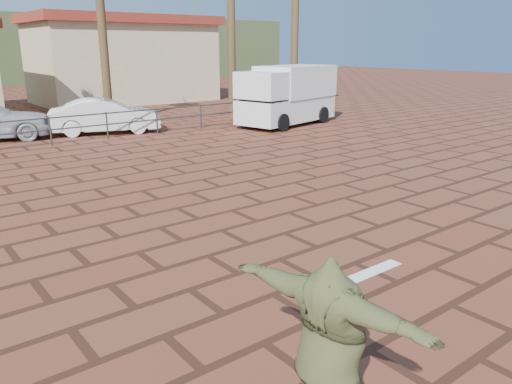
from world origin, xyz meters
The scene contains 8 objects.
ground centered at (0.00, 0.00, 0.00)m, with size 120.00×120.00×0.00m, color brown.
paint_stripe centered at (0.70, -1.20, 0.00)m, with size 1.40×0.22×0.01m, color white.
guardrail centered at (0.00, 12.00, 0.68)m, with size 24.06×0.06×1.00m.
building_east centered at (8.00, 24.00, 2.54)m, with size 10.60×6.60×5.00m.
skateboarder centered at (-2.10, -3.06, 0.89)m, with size 1.96×0.53×1.60m, color #3E4123.
campervan centered at (9.59, 10.72, 1.30)m, with size 5.09×2.99×2.47m.
car_white centered at (2.47, 13.32, 0.67)m, with size 1.43×4.09×1.35m, color white.
street_sign centered at (9.26, 11.53, 1.73)m, with size 0.49×0.17×2.48m.
Camera 1 is at (-4.83, -5.57, 3.30)m, focal length 35.00 mm.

